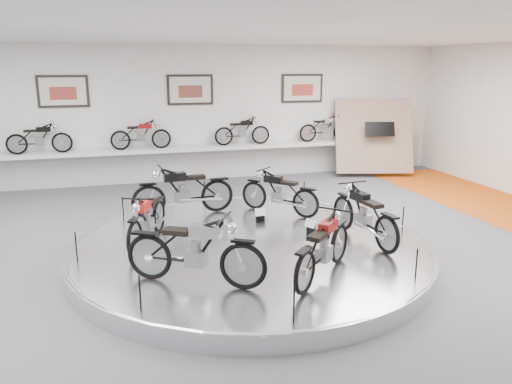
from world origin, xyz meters
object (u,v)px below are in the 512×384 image
object	(u,v)px
bike_d	(195,250)
bike_e	(323,246)
display_platform	(251,250)
bike_c	(147,218)
bike_f	(364,214)
shelf	(193,149)
bike_b	(183,190)
bike_a	(279,192)

from	to	relation	value
bike_d	bike_e	distance (m)	1.89
bike_e	display_platform	bearing A→B (deg)	65.76
bike_c	bike_e	bearing A→B (deg)	70.60
bike_c	bike_f	size ratio (longest dim) A/B	0.94
display_platform	bike_c	size ratio (longest dim) A/B	3.96
display_platform	bike_c	distance (m)	1.94
shelf	bike_d	xyz separation A→B (m)	(-1.24, -7.88, -0.17)
bike_c	bike_e	xyz separation A→B (m)	(2.41, -2.20, 0.01)
bike_b	bike_e	bearing A→B (deg)	107.78
bike_d	bike_f	bearing A→B (deg)	47.76
bike_b	bike_e	xyz separation A→B (m)	(1.55, -3.78, -0.05)
bike_e	shelf	bearing A→B (deg)	50.35
bike_a	bike_c	distance (m)	3.06
bike_b	bike_f	xyz separation A→B (m)	(2.90, -2.49, -0.03)
bike_e	bike_f	size ratio (longest dim) A/B	0.96
bike_d	bike_b	bearing A→B (deg)	115.00
display_platform	bike_d	world-z (taller)	bike_d
shelf	bike_b	distance (m)	4.47
shelf	bike_f	world-z (taller)	bike_f
bike_b	bike_f	size ratio (longest dim) A/B	1.07
bike_e	bike_f	xyz separation A→B (m)	(1.35, 1.29, 0.02)
display_platform	bike_e	size ratio (longest dim) A/B	3.86
bike_b	bike_c	distance (m)	1.80
bike_d	bike_e	xyz separation A→B (m)	(1.87, -0.28, -0.04)
bike_a	bike_d	bearing A→B (deg)	102.02
bike_c	display_platform	bearing A→B (deg)	98.90
shelf	bike_c	world-z (taller)	bike_c
bike_f	bike_d	bearing A→B (deg)	101.34
shelf	bike_b	bearing A→B (deg)	-101.79
bike_a	bike_c	world-z (taller)	bike_c
display_platform	bike_e	bearing A→B (deg)	-70.13
bike_a	bike_e	size ratio (longest dim) A/B	0.97
display_platform	bike_d	distance (m)	2.05
bike_f	bike_c	bearing A→B (deg)	70.20
bike_c	bike_f	distance (m)	3.87
display_platform	bike_a	bearing A→B (deg)	56.08
bike_e	bike_f	world-z (taller)	bike_f
display_platform	bike_e	world-z (taller)	bike_e
bike_b	bike_f	distance (m)	3.82
display_platform	bike_d	size ratio (longest dim) A/B	3.55
display_platform	bike_b	bearing A→B (deg)	114.26
bike_e	bike_b	bearing A→B (deg)	68.15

